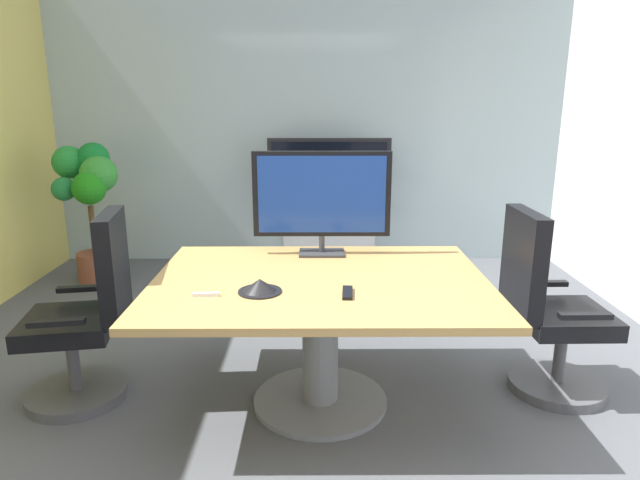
{
  "coord_description": "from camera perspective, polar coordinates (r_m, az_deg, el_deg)",
  "views": [
    {
      "loc": [
        0.09,
        -2.57,
        1.7
      ],
      "look_at": [
        0.11,
        0.5,
        0.9
      ],
      "focal_mm": 30.93,
      "sensor_mm": 36.0,
      "label": 1
    }
  ],
  "objects": [
    {
      "name": "conference_phone",
      "position": [
        2.78,
        -6.25,
        -4.79
      ],
      "size": [
        0.22,
        0.22,
        0.07
      ],
      "color": "black",
      "rests_on": "conference_table"
    },
    {
      "name": "potted_plant",
      "position": [
        5.38,
        -22.8,
        4.3
      ],
      "size": [
        0.61,
        0.55,
        1.3
      ],
      "color": "brown",
      "rests_on": "ground"
    },
    {
      "name": "office_chair_left",
      "position": [
        3.41,
        -22.99,
        -8.0
      ],
      "size": [
        0.63,
        0.61,
        1.09
      ],
      "rotation": [
        0.0,
        0.0,
        -1.41
      ],
      "color": "#4C4C51",
      "rests_on": "ground"
    },
    {
      "name": "wall_back_glass_partition",
      "position": [
        5.76,
        -1.25,
        12.41
      ],
      "size": [
        5.25,
        0.1,
        2.95
      ],
      "primitive_type": "cube",
      "color": "#9EB2B7",
      "rests_on": "ground"
    },
    {
      "name": "remote_control",
      "position": [
        2.75,
        2.86,
        -5.47
      ],
      "size": [
        0.06,
        0.17,
        0.02
      ],
      "primitive_type": "cube",
      "rotation": [
        0.0,
        0.0,
        -0.06
      ],
      "color": "black",
      "rests_on": "conference_table"
    },
    {
      "name": "ground_plane",
      "position": [
        3.08,
        -2.06,
        -18.89
      ],
      "size": [
        7.38,
        7.38,
        0.0
      ],
      "primitive_type": "plane",
      "color": "#515459"
    },
    {
      "name": "conference_table",
      "position": [
        3.04,
        0.03,
        -7.3
      ],
      "size": [
        1.8,
        1.31,
        0.75
      ],
      "color": "#B2894C",
      "rests_on": "ground"
    },
    {
      "name": "office_chair_right",
      "position": [
        3.47,
        22.51,
        -7.52
      ],
      "size": [
        0.6,
        0.57,
        1.09
      ],
      "rotation": [
        0.0,
        0.0,
        1.58
      ],
      "color": "#4C4C51",
      "rests_on": "ground"
    },
    {
      "name": "wall_display_unit",
      "position": [
        5.55,
        0.93,
        1.55
      ],
      "size": [
        1.2,
        0.36,
        1.31
      ],
      "color": "#B7BABC",
      "rests_on": "ground"
    },
    {
      "name": "tv_monitor",
      "position": [
        3.36,
        0.19,
        4.47
      ],
      "size": [
        0.84,
        0.18,
        0.64
      ],
      "color": "#333338",
      "rests_on": "conference_table"
    },
    {
      "name": "whiteboard_marker",
      "position": [
        2.77,
        -11.71,
        -5.55
      ],
      "size": [
        0.13,
        0.03,
        0.02
      ],
      "primitive_type": "cube",
      "rotation": [
        0.0,
        0.0,
        0.07
      ],
      "color": "silver",
      "rests_on": "conference_table"
    }
  ]
}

